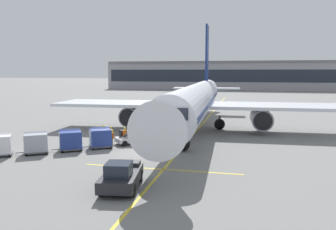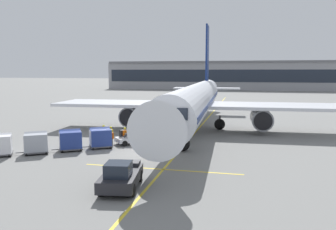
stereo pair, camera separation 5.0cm
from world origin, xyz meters
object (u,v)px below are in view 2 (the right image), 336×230
(ground_crew_wingwalker, at_px, (125,135))
(safety_cone_engine_keepout, at_px, (142,125))
(belt_loader, at_px, (135,134))
(pushback_tug, at_px, (121,176))
(ground_crew_marshaller, at_px, (104,132))
(ground_crew_by_loader, at_px, (111,134))
(baggage_cart_second, at_px, (70,140))
(ground_crew_by_carts, at_px, (111,137))
(safety_cone_wingtip, at_px, (136,128))
(baggage_cart_third, at_px, (36,142))
(parked_airplane, at_px, (196,101))
(baggage_cart_lead, at_px, (100,137))

(ground_crew_wingwalker, height_order, safety_cone_engine_keepout, ground_crew_wingwalker)
(belt_loader, distance_m, pushback_tug, 13.25)
(belt_loader, xyz_separation_m, ground_crew_marshaller, (-3.44, 0.14, 0.07))
(ground_crew_by_loader, bearing_deg, baggage_cart_second, -122.99)
(baggage_cart_second, bearing_deg, ground_crew_by_carts, 34.72)
(ground_crew_marshaller, bearing_deg, belt_loader, -2.27)
(safety_cone_wingtip, bearing_deg, belt_loader, -71.88)
(pushback_tug, xyz_separation_m, ground_crew_by_loader, (-5.74, 12.27, 0.17))
(ground_crew_by_carts, bearing_deg, belt_loader, 51.38)
(belt_loader, bearing_deg, ground_crew_marshaller, 177.73)
(ground_crew_by_loader, height_order, ground_crew_marshaller, same)
(ground_crew_by_loader, bearing_deg, belt_loader, 12.89)
(baggage_cart_third, bearing_deg, ground_crew_by_loader, 48.82)
(ground_crew_by_loader, height_order, safety_cone_wingtip, ground_crew_by_loader)
(baggage_cart_second, height_order, baggage_cart_third, same)
(parked_airplane, distance_m, ground_crew_by_carts, 13.22)
(safety_cone_engine_keepout, bearing_deg, belt_loader, -76.21)
(belt_loader, distance_m, ground_crew_by_loader, 2.42)
(ground_crew_by_carts, xyz_separation_m, ground_crew_marshaller, (-1.75, 2.26, 0.00))
(belt_loader, relative_size, baggage_cart_third, 1.71)
(ground_crew_by_carts, distance_m, ground_crew_marshaller, 2.86)
(pushback_tug, height_order, ground_crew_wingwalker, pushback_tug)
(belt_loader, distance_m, baggage_cart_second, 6.39)
(ground_crew_by_loader, xyz_separation_m, safety_cone_wingtip, (0.08, 7.49, -0.70))
(baggage_cart_lead, height_order, pushback_tug, baggage_cart_lead)
(baggage_cart_second, distance_m, pushback_tug, 11.82)
(belt_loader, bearing_deg, ground_crew_by_loader, -167.11)
(safety_cone_wingtip, bearing_deg, pushback_tug, -74.03)
(ground_crew_by_carts, bearing_deg, pushback_tug, -64.59)
(parked_airplane, xyz_separation_m, baggage_cart_third, (-11.85, -15.13, -2.61))
(baggage_cart_lead, bearing_deg, ground_crew_wingwalker, 46.34)
(baggage_cart_lead, relative_size, safety_cone_engine_keepout, 3.60)
(ground_crew_by_loader, height_order, safety_cone_engine_keepout, ground_crew_by_loader)
(baggage_cart_third, distance_m, safety_cone_wingtip, 13.84)
(baggage_cart_lead, relative_size, ground_crew_marshaller, 1.56)
(baggage_cart_second, bearing_deg, parked_airplane, 54.67)
(pushback_tug, bearing_deg, baggage_cart_third, 147.01)
(safety_cone_engine_keepout, distance_m, safety_cone_wingtip, 2.61)
(ground_crew_wingwalker, height_order, safety_cone_wingtip, ground_crew_wingwalker)
(belt_loader, relative_size, safety_cone_wingtip, 7.53)
(baggage_cart_second, xyz_separation_m, ground_crew_marshaller, (1.33, 4.39, -0.00))
(parked_airplane, distance_m, ground_crew_marshaller, 12.43)
(parked_airplane, bearing_deg, ground_crew_by_carts, -119.68)
(pushback_tug, distance_m, ground_crew_wingwalker, 12.77)
(belt_loader, relative_size, ground_crew_marshaller, 2.67)
(baggage_cart_lead, height_order, ground_crew_marshaller, baggage_cart_lead)
(baggage_cart_second, distance_m, safety_cone_engine_keepout, 14.04)
(ground_crew_wingwalker, bearing_deg, safety_cone_engine_keepout, 98.52)
(baggage_cart_lead, relative_size, baggage_cart_third, 1.00)
(belt_loader, bearing_deg, parked_airplane, 62.67)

